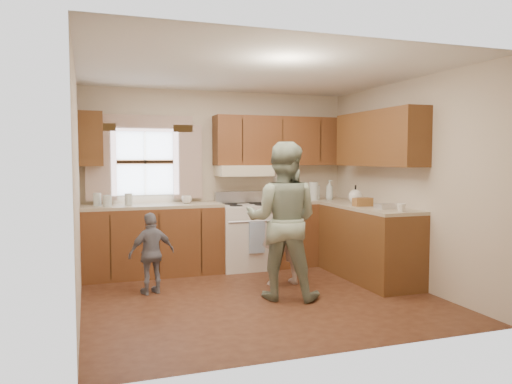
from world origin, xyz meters
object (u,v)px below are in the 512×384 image
object	(u,v)px
woman_left	(282,221)
stove	(246,235)
child	(152,253)
woman_right	(283,220)

from	to	relation	value
woman_left	stove	bearing A→B (deg)	-88.32
stove	child	size ratio (longest dim) A/B	1.14
stove	child	bearing A→B (deg)	-146.96
stove	child	xyz separation A→B (m)	(-1.42, -0.93, 0.00)
woman_right	child	xyz separation A→B (m)	(-1.35, 0.64, -0.40)
woman_left	child	xyz separation A→B (m)	(-1.57, 0.10, -0.32)
woman_left	woman_right	bearing A→B (deg)	62.19
woman_left	child	world-z (taller)	woman_left
woman_right	child	size ratio (longest dim) A/B	1.85
woman_left	child	bearing A→B (deg)	-9.94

